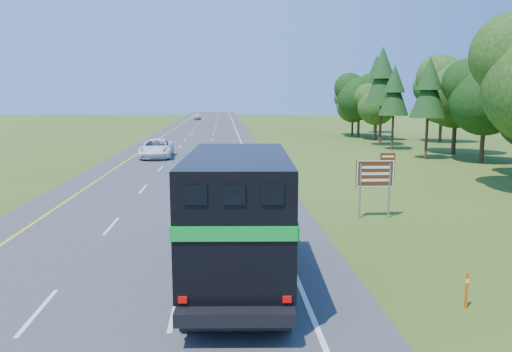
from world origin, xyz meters
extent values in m
plane|color=#364E14|center=(0.00, 0.00, 0.00)|extent=(300.00, 300.00, 0.00)
cube|color=#38383A|center=(0.00, 50.00, 0.02)|extent=(15.00, 260.00, 0.04)
cube|color=yellow|center=(-5.50, 50.00, 0.04)|extent=(0.15, 260.00, 0.01)
cube|color=white|center=(5.50, 50.00, 0.04)|extent=(0.15, 260.00, 0.01)
cylinder|color=black|center=(2.66, 7.73, 0.67)|extent=(0.47, 1.28, 1.26)
cylinder|color=black|center=(5.07, 7.60, 0.67)|extent=(0.47, 1.28, 1.26)
cylinder|color=black|center=(2.36, 2.23, 0.67)|extent=(0.47, 1.28, 1.26)
cylinder|color=black|center=(4.76, 2.10, 0.67)|extent=(0.47, 1.28, 1.26)
cylinder|color=black|center=(2.28, 0.86, 0.67)|extent=(0.47, 1.28, 1.26)
cylinder|color=black|center=(4.69, 0.72, 0.67)|extent=(0.47, 1.28, 1.26)
cube|color=black|center=(3.66, 4.00, 0.81)|extent=(3.26, 9.32, 0.32)
cube|color=black|center=(3.86, 7.55, 2.06)|extent=(2.92, 2.22, 2.18)
cube|color=black|center=(3.92, 8.61, 2.63)|extent=(2.53, 0.21, 0.69)
cube|color=black|center=(3.62, 3.20, 2.55)|extent=(3.24, 6.81, 3.16)
cube|color=#089E28|center=(3.43, -0.15, 2.71)|extent=(2.87, 0.21, 0.34)
cube|color=#089E28|center=(2.16, 3.28, 2.71)|extent=(0.42, 6.65, 0.34)
cube|color=#089E28|center=(5.07, 3.12, 2.71)|extent=(0.42, 6.65, 0.34)
cube|color=black|center=(2.57, -0.10, 3.61)|extent=(0.52, 0.07, 0.46)
cube|color=black|center=(3.43, -0.15, 3.61)|extent=(0.52, 0.07, 0.46)
cube|color=black|center=(4.29, -0.20, 3.61)|extent=(0.52, 0.07, 0.46)
cube|color=black|center=(3.44, -0.01, 0.38)|extent=(2.64, 0.28, 0.11)
cube|color=#B20505|center=(2.23, -0.08, 1.14)|extent=(0.21, 0.06, 0.16)
cube|color=#B20505|center=(4.63, -0.22, 1.14)|extent=(0.21, 0.06, 0.16)
imported|color=white|center=(-3.08, 36.43, 0.91)|extent=(3.10, 6.37, 1.74)
imported|color=silver|center=(-3.11, 114.69, 0.80)|extent=(1.98, 4.55, 1.53)
cylinder|color=gray|center=(9.68, 11.85, 1.32)|extent=(0.09, 0.09, 2.64)
cylinder|color=gray|center=(11.09, 11.82, 1.32)|extent=(0.09, 0.09, 2.64)
cube|color=#49220F|center=(10.39, 11.83, 2.16)|extent=(1.85, 0.09, 1.32)
cube|color=#49220F|center=(10.96, 11.82, 2.98)|extent=(0.71, 0.07, 0.32)
cube|color=white|center=(10.39, 11.80, 2.16)|extent=(1.76, 0.04, 1.27)
cube|color=#D64F0B|center=(9.82, 1.52, 0.51)|extent=(0.07, 0.04, 1.03)
cube|color=white|center=(9.82, 1.52, 0.79)|extent=(0.08, 0.05, 0.11)
camera|label=1|loc=(3.19, -11.06, 5.78)|focal=35.00mm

